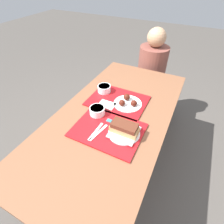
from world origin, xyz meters
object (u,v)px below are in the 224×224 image
Objects in this scene: tray_near at (108,130)px; tray_far at (118,101)px; brisket_sandwich_plate at (124,130)px; wings_plate_far at (128,102)px; bowl_coleslaw_far at (104,88)px; bowl_coleslaw_near at (97,110)px; person_seated_across at (153,65)px.

tray_far is at bearing 103.86° from tray_near.
brisket_sandwich_plate is 0.94× the size of wings_plate_far.
tray_near is 0.33m from tray_far.
tray_far is 4.09× the size of bowl_coleslaw_far.
brisket_sandwich_plate reaches higher than bowl_coleslaw_far.
wings_plate_far reaches higher than bowl_coleslaw_near.
person_seated_across is (-0.15, 1.16, -0.09)m from brisket_sandwich_plate.
tray_far is 2.19× the size of brisket_sandwich_plate.
tray_far is 0.23m from bowl_coleslaw_near.
tray_near is 0.18m from bowl_coleslaw_near.
wings_plate_far is at bearing 53.10° from bowl_coleslaw_near.
bowl_coleslaw_near reaches higher than tray_near.
tray_far is 2.07× the size of wings_plate_far.
bowl_coleslaw_far is (-0.09, 0.28, 0.00)m from bowl_coleslaw_near.
brisket_sandwich_plate reaches higher than bowl_coleslaw_near.
wings_plate_far is 0.31× the size of person_seated_across.
bowl_coleslaw_far is 0.50× the size of wings_plate_far.
bowl_coleslaw_far is (-0.15, 0.06, 0.04)m from tray_far.
wings_plate_far is at bearing -86.81° from person_seated_across.
bowl_coleslaw_near is at bearing -95.58° from person_seated_across.
brisket_sandwich_plate is 1.87× the size of bowl_coleslaw_far.
tray_near is 0.65× the size of person_seated_across.
bowl_coleslaw_far is 0.16× the size of person_seated_across.
brisket_sandwich_plate is at bearing -82.81° from person_seated_across.
wings_plate_far is at bearing -7.45° from tray_far.
tray_far is at bearing -92.86° from person_seated_across.
person_seated_across reaches higher than brisket_sandwich_plate.
brisket_sandwich_plate reaches higher than tray_near.
bowl_coleslaw_near is 1.08m from person_seated_across.
bowl_coleslaw_far is at bearing 133.16° from brisket_sandwich_plate.
wings_plate_far is at bearing -16.49° from bowl_coleslaw_far.
bowl_coleslaw_far is (-0.23, 0.38, 0.04)m from tray_near.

